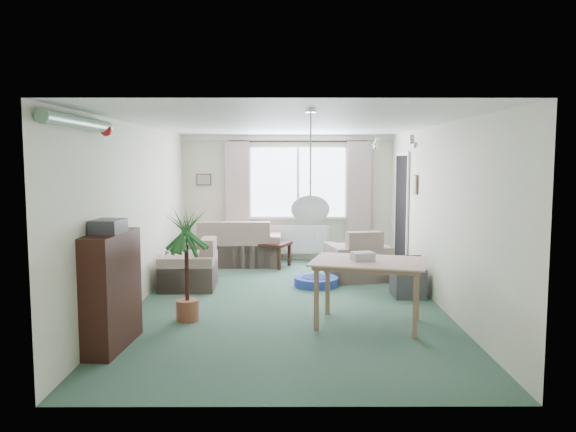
{
  "coord_description": "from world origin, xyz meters",
  "views": [
    {
      "loc": [
        -0.02,
        -7.49,
        1.95
      ],
      "look_at": [
        0.0,
        0.3,
        1.15
      ],
      "focal_mm": 35.0,
      "sensor_mm": 36.0,
      "label": 1
    }
  ],
  "objects_px": {
    "sofa": "(236,242)",
    "dining_table": "(368,294)",
    "armchair_left": "(189,263)",
    "armchair_corner": "(358,254)",
    "bookshelf": "(110,290)",
    "pet_bed": "(316,282)",
    "coffee_table": "(262,254)",
    "houseplant": "(187,265)",
    "tv_cube": "(408,282)"
  },
  "relations": [
    {
      "from": "sofa",
      "to": "dining_table",
      "type": "distance_m",
      "value": 4.26
    },
    {
      "from": "armchair_left",
      "to": "dining_table",
      "type": "height_order",
      "value": "armchair_left"
    },
    {
      "from": "armchair_corner",
      "to": "armchair_left",
      "type": "xyz_separation_m",
      "value": [
        -2.63,
        -0.64,
        -0.03
      ]
    },
    {
      "from": "sofa",
      "to": "armchair_left",
      "type": "xyz_separation_m",
      "value": [
        -0.54,
        -1.9,
        -0.04
      ]
    },
    {
      "from": "sofa",
      "to": "armchair_corner",
      "type": "xyz_separation_m",
      "value": [
        2.09,
        -1.26,
        -0.01
      ]
    },
    {
      "from": "bookshelf",
      "to": "pet_bed",
      "type": "relative_size",
      "value": 1.76
    },
    {
      "from": "armchair_left",
      "to": "dining_table",
      "type": "bearing_deg",
      "value": 50.32
    },
    {
      "from": "armchair_left",
      "to": "coffee_table",
      "type": "height_order",
      "value": "armchair_left"
    },
    {
      "from": "armchair_corner",
      "to": "dining_table",
      "type": "xyz_separation_m",
      "value": [
        -0.2,
        -2.55,
        -0.03
      ]
    },
    {
      "from": "bookshelf",
      "to": "houseplant",
      "type": "height_order",
      "value": "houseplant"
    },
    {
      "from": "dining_table",
      "to": "pet_bed",
      "type": "height_order",
      "value": "dining_table"
    },
    {
      "from": "houseplant",
      "to": "tv_cube",
      "type": "xyz_separation_m",
      "value": [
        2.92,
        1.18,
        -0.46
      ]
    },
    {
      "from": "sofa",
      "to": "armchair_left",
      "type": "height_order",
      "value": "sofa"
    },
    {
      "from": "coffee_table",
      "to": "pet_bed",
      "type": "height_order",
      "value": "coffee_table"
    },
    {
      "from": "pet_bed",
      "to": "armchair_left",
      "type": "bearing_deg",
      "value": -176.61
    },
    {
      "from": "tv_cube",
      "to": "pet_bed",
      "type": "bearing_deg",
      "value": 151.02
    },
    {
      "from": "coffee_table",
      "to": "bookshelf",
      "type": "relative_size",
      "value": 0.83
    },
    {
      "from": "armchair_corner",
      "to": "coffee_table",
      "type": "xyz_separation_m",
      "value": [
        -1.6,
        1.1,
        -0.18
      ]
    },
    {
      "from": "armchair_left",
      "to": "dining_table",
      "type": "distance_m",
      "value": 3.1
    },
    {
      "from": "coffee_table",
      "to": "houseplant",
      "type": "height_order",
      "value": "houseplant"
    },
    {
      "from": "sofa",
      "to": "coffee_table",
      "type": "bearing_deg",
      "value": 161.81
    },
    {
      "from": "houseplant",
      "to": "tv_cube",
      "type": "bearing_deg",
      "value": 22.06
    },
    {
      "from": "sofa",
      "to": "armchair_corner",
      "type": "relative_size",
      "value": 1.82
    },
    {
      "from": "sofa",
      "to": "armchair_corner",
      "type": "distance_m",
      "value": 2.45
    },
    {
      "from": "coffee_table",
      "to": "bookshelf",
      "type": "height_order",
      "value": "bookshelf"
    },
    {
      "from": "bookshelf",
      "to": "dining_table",
      "type": "height_order",
      "value": "bookshelf"
    },
    {
      "from": "sofa",
      "to": "houseplant",
      "type": "distance_m",
      "value": 3.64
    },
    {
      "from": "coffee_table",
      "to": "pet_bed",
      "type": "bearing_deg",
      "value": -60.89
    },
    {
      "from": "armchair_corner",
      "to": "pet_bed",
      "type": "distance_m",
      "value": 0.94
    },
    {
      "from": "houseplant",
      "to": "dining_table",
      "type": "distance_m",
      "value": 2.18
    },
    {
      "from": "sofa",
      "to": "coffee_table",
      "type": "relative_size",
      "value": 1.67
    },
    {
      "from": "bookshelf",
      "to": "tv_cube",
      "type": "xyz_separation_m",
      "value": [
        3.54,
        2.13,
        -0.39
      ]
    },
    {
      "from": "armchair_left",
      "to": "pet_bed",
      "type": "relative_size",
      "value": 1.24
    },
    {
      "from": "armchair_left",
      "to": "coffee_table",
      "type": "distance_m",
      "value": 2.03
    },
    {
      "from": "coffee_table",
      "to": "armchair_corner",
      "type": "bearing_deg",
      "value": -34.5
    },
    {
      "from": "sofa",
      "to": "dining_table",
      "type": "relative_size",
      "value": 1.39
    },
    {
      "from": "coffee_table",
      "to": "armchair_left",
      "type": "bearing_deg",
      "value": -120.71
    },
    {
      "from": "pet_bed",
      "to": "dining_table",
      "type": "bearing_deg",
      "value": -76.17
    },
    {
      "from": "bookshelf",
      "to": "dining_table",
      "type": "xyz_separation_m",
      "value": [
        2.78,
        0.76,
        -0.22
      ]
    },
    {
      "from": "armchair_left",
      "to": "houseplant",
      "type": "bearing_deg",
      "value": 7.8
    },
    {
      "from": "tv_cube",
      "to": "armchair_left",
      "type": "bearing_deg",
      "value": 168.8
    },
    {
      "from": "pet_bed",
      "to": "armchair_corner",
      "type": "bearing_deg",
      "value": 36.86
    },
    {
      "from": "sofa",
      "to": "houseplant",
      "type": "height_order",
      "value": "houseplant"
    },
    {
      "from": "sofa",
      "to": "bookshelf",
      "type": "xyz_separation_m",
      "value": [
        -0.88,
        -4.57,
        0.18
      ]
    },
    {
      "from": "armchair_corner",
      "to": "houseplant",
      "type": "distance_m",
      "value": 3.34
    },
    {
      "from": "sofa",
      "to": "bookshelf",
      "type": "bearing_deg",
      "value": 79.14
    },
    {
      "from": "sofa",
      "to": "armchair_left",
      "type": "relative_size",
      "value": 1.96
    },
    {
      "from": "armchair_corner",
      "to": "pet_bed",
      "type": "relative_size",
      "value": 1.34
    },
    {
      "from": "coffee_table",
      "to": "houseplant",
      "type": "distance_m",
      "value": 3.57
    },
    {
      "from": "armchair_corner",
      "to": "armchair_left",
      "type": "distance_m",
      "value": 2.71
    }
  ]
}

